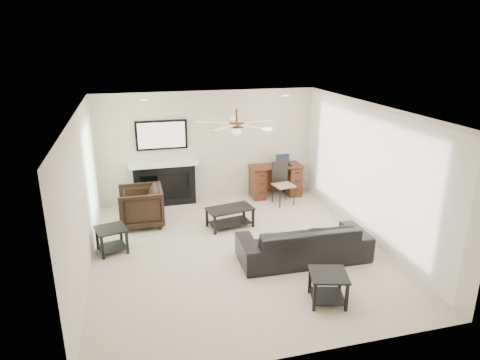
{
  "coord_description": "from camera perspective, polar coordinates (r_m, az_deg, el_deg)",
  "views": [
    {
      "loc": [
        -1.69,
        -6.61,
        3.58
      ],
      "look_at": [
        0.17,
        0.54,
        1.13
      ],
      "focal_mm": 32.0,
      "sensor_mm": 36.0,
      "label": 1
    }
  ],
  "objects": [
    {
      "name": "desk",
      "position": [
        10.16,
        4.74,
        -0.08
      ],
      "size": [
        1.22,
        0.56,
        0.76
      ],
      "primitive_type": "cube",
      "color": "#36130D",
      "rests_on": "ground"
    },
    {
      "name": "end_table_left",
      "position": [
        7.9,
        -16.71,
        -7.65
      ],
      "size": [
        0.61,
        0.61,
        0.45
      ],
      "primitive_type": "cube",
      "rotation": [
        0.0,
        0.0,
        0.25
      ],
      "color": "black",
      "rests_on": "ground"
    },
    {
      "name": "sofa",
      "position": [
        7.37,
        8.48,
        -8.16
      ],
      "size": [
        2.22,
        0.92,
        0.64
      ],
      "primitive_type": "imported",
      "rotation": [
        0.0,
        0.0,
        3.12
      ],
      "color": "black",
      "rests_on": "ground"
    },
    {
      "name": "laptop",
      "position": [
        10.07,
        5.93,
        2.65
      ],
      "size": [
        0.33,
        0.24,
        0.23
      ],
      "primitive_type": "cube",
      "color": "black",
      "rests_on": "desk"
    },
    {
      "name": "armchair",
      "position": [
        8.78,
        -13.08,
        -3.44
      ],
      "size": [
        0.87,
        0.85,
        0.79
      ],
      "primitive_type": "imported",
      "rotation": [
        0.0,
        0.0,
        -1.58
      ],
      "color": "black",
      "rests_on": "ground"
    },
    {
      "name": "desk_chair",
      "position": [
        9.64,
        5.83,
        -0.49
      ],
      "size": [
        0.48,
        0.5,
        0.97
      ],
      "primitive_type": "cube",
      "rotation": [
        0.0,
        0.0,
        0.16
      ],
      "color": "black",
      "rests_on": "ground"
    },
    {
      "name": "coffee_table",
      "position": [
        8.54,
        -1.35,
        -5.0
      ],
      "size": [
        0.98,
        0.66,
        0.4
      ],
      "primitive_type": "cube",
      "rotation": [
        0.0,
        0.0,
        0.19
      ],
      "color": "black",
      "rests_on": "ground"
    },
    {
      "name": "fireplace_unit",
      "position": [
        9.58,
        -10.16,
        2.14
      ],
      "size": [
        1.52,
        0.34,
        1.91
      ],
      "primitive_type": "cube",
      "color": "black",
      "rests_on": "ground"
    },
    {
      "name": "end_table_near",
      "position": [
        6.37,
        11.62,
        -13.89
      ],
      "size": [
        0.64,
        0.64,
        0.45
      ],
      "primitive_type": "cube",
      "rotation": [
        0.0,
        0.0,
        -0.27
      ],
      "color": "black",
      "rests_on": "ground"
    },
    {
      "name": "room_shell",
      "position": [
        7.2,
        1.05,
        3.06
      ],
      "size": [
        5.5,
        5.54,
        2.52
      ],
      "color": "beige",
      "rests_on": "ground"
    }
  ]
}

